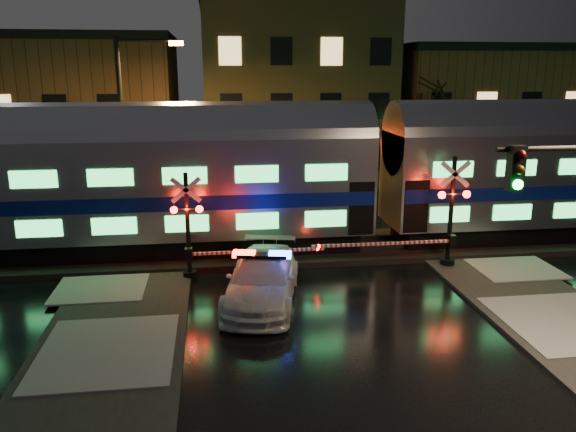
# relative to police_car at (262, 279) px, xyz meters

# --- Properties ---
(ground) EXTENTS (120.00, 120.00, 0.00)m
(ground) POSITION_rel_police_car_xyz_m (2.12, -0.01, -0.78)
(ground) COLOR black
(ground) RESTS_ON ground
(ballast) EXTENTS (90.00, 4.20, 0.24)m
(ballast) POSITION_rel_police_car_xyz_m (2.12, 4.99, -0.66)
(ballast) COLOR black
(ballast) RESTS_ON ground
(sidewalk_left) EXTENTS (4.00, 20.00, 0.12)m
(sidewalk_left) POSITION_rel_police_car_xyz_m (-4.38, -6.01, -0.72)
(sidewalk_left) COLOR #2D2D2D
(sidewalk_left) RESTS_ON ground
(building_left) EXTENTS (14.00, 10.00, 9.00)m
(building_left) POSITION_rel_police_car_xyz_m (-10.88, 21.99, 3.72)
(building_left) COLOR #51301F
(building_left) RESTS_ON ground
(building_mid) EXTENTS (12.00, 11.00, 11.50)m
(building_mid) POSITION_rel_police_car_xyz_m (4.12, 22.49, 4.97)
(building_mid) COLOR brown
(building_mid) RESTS_ON ground
(building_right) EXTENTS (12.00, 10.00, 8.50)m
(building_right) POSITION_rel_police_car_xyz_m (17.12, 21.99, 3.47)
(building_right) COLOR #51301F
(building_right) RESTS_ON ground
(train) EXTENTS (51.00, 3.12, 5.92)m
(train) POSITION_rel_police_car_xyz_m (5.26, 4.99, 2.61)
(train) COLOR black
(train) RESTS_ON ballast
(police_car) EXTENTS (3.19, 5.63, 1.71)m
(police_car) POSITION_rel_police_car_xyz_m (0.00, 0.00, 0.00)
(police_car) COLOR white
(police_car) RESTS_ON ground
(crossing_signal_right) EXTENTS (6.02, 0.67, 4.26)m
(crossing_signal_right) POSITION_rel_police_car_xyz_m (6.96, 2.30, 0.99)
(crossing_signal_right) COLOR black
(crossing_signal_right) RESTS_ON ground
(crossing_signal_left) EXTENTS (5.49, 0.64, 3.89)m
(crossing_signal_left) POSITION_rel_police_car_xyz_m (-2.05, 2.29, 0.83)
(crossing_signal_left) COLOR black
(crossing_signal_left) RESTS_ON ground
(streetlight) EXTENTS (2.94, 0.31, 8.78)m
(streetlight) POSITION_rel_police_car_xyz_m (-5.11, 8.99, 4.29)
(streetlight) COLOR black
(streetlight) RESTS_ON ground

